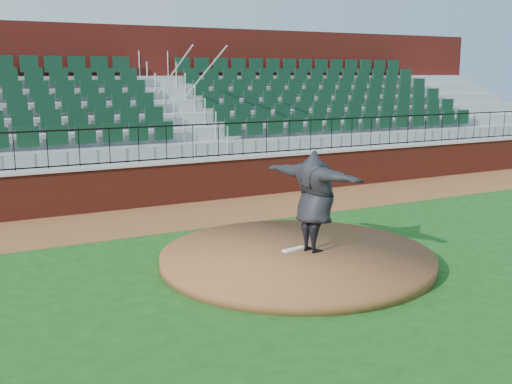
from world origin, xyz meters
TOP-DOWN VIEW (x-y plane):
  - ground at (0.00, 0.00)m, footprint 90.00×90.00m
  - warning_track at (0.00, 5.40)m, footprint 34.00×3.20m
  - field_wall at (0.00, 7.00)m, footprint 34.00×0.35m
  - wall_cap at (0.00, 7.00)m, footprint 34.00×0.45m
  - wall_railing at (0.00, 7.00)m, footprint 34.00×0.05m
  - seating_stands at (0.00, 9.72)m, footprint 34.00×5.10m
  - concourse_wall at (0.00, 12.52)m, footprint 34.00×0.50m
  - pitchers_mound at (0.27, 0.26)m, footprint 5.50×5.50m
  - pitching_rubber at (0.29, 0.42)m, footprint 0.55×0.23m
  - pitcher at (0.62, 0.17)m, footprint 1.27×2.62m

SIDE VIEW (x-z plane):
  - ground at x=0.00m, z-range 0.00..0.00m
  - warning_track at x=0.00m, z-range 0.00..0.01m
  - pitchers_mound at x=0.27m, z-range 0.00..0.25m
  - pitching_rubber at x=0.29m, z-range 0.25..0.29m
  - field_wall at x=0.00m, z-range 0.00..1.20m
  - wall_cap at x=0.00m, z-range 1.20..1.30m
  - pitcher at x=0.62m, z-range 0.25..2.31m
  - wall_railing at x=0.00m, z-range 1.30..2.30m
  - seating_stands at x=0.00m, z-range 0.00..4.60m
  - concourse_wall at x=0.00m, z-range 0.00..5.50m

